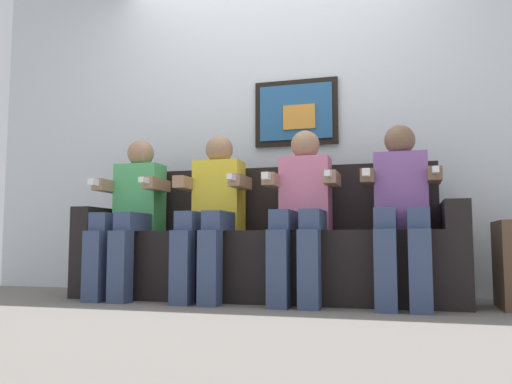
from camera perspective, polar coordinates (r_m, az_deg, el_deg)
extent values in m
plane|color=#66605B|center=(3.24, -0.74, -12.17)|extent=(6.43, 6.43, 0.00)
cube|color=silver|center=(4.06, 2.39, 7.65)|extent=(4.95, 0.05, 2.60)
cube|color=black|center=(4.01, 4.38, 8.59)|extent=(0.63, 0.03, 0.50)
cube|color=#26598C|center=(3.99, 4.33, 8.64)|extent=(0.55, 0.02, 0.42)
cube|color=orange|center=(3.96, 4.72, 8.12)|extent=(0.24, 0.02, 0.18)
cube|color=black|center=(3.50, 0.63, -7.97)|extent=(2.27, 0.58, 0.45)
cube|color=black|center=(3.72, 1.51, -0.89)|extent=(2.27, 0.14, 0.45)
cube|color=black|center=(3.99, -16.42, -6.22)|extent=(0.14, 0.58, 0.62)
cube|color=black|center=(3.39, 20.82, -6.27)|extent=(0.14, 0.58, 0.62)
cube|color=#4CB266|center=(3.84, -12.51, -0.67)|extent=(0.32, 0.20, 0.48)
sphere|color=#9E7556|center=(3.88, -12.41, 4.13)|extent=(0.19, 0.19, 0.19)
cube|color=#38476B|center=(3.70, -15.27, -3.23)|extent=(0.12, 0.40, 0.12)
cube|color=#38476B|center=(3.61, -12.82, -3.24)|extent=(0.12, 0.40, 0.12)
cube|color=#38476B|center=(3.53, -17.08, -7.71)|extent=(0.12, 0.12, 0.45)
cube|color=#38476B|center=(3.44, -14.53, -7.85)|extent=(0.12, 0.12, 0.45)
cube|color=#9E7556|center=(3.84, -15.84, 0.61)|extent=(0.08, 0.28, 0.08)
cube|color=#9E7556|center=(3.65, -10.75, 0.79)|extent=(0.08, 0.28, 0.08)
cube|color=white|center=(3.51, -11.92, 1.22)|extent=(0.04, 0.13, 0.04)
cube|color=white|center=(3.70, -17.13, 1.01)|extent=(0.04, 0.10, 0.04)
cube|color=yellow|center=(3.59, -4.05, -0.47)|extent=(0.32, 0.20, 0.48)
sphere|color=#9E7556|center=(3.64, -4.01, 4.65)|extent=(0.19, 0.19, 0.19)
cube|color=#38476B|center=(3.43, -6.62, -3.23)|extent=(0.12, 0.40, 0.12)
cube|color=#38476B|center=(3.36, -3.78, -3.21)|extent=(0.12, 0.40, 0.12)
cube|color=#38476B|center=(3.24, -8.04, -8.12)|extent=(0.12, 0.12, 0.45)
cube|color=#38476B|center=(3.18, -5.04, -8.21)|extent=(0.12, 0.12, 0.45)
cube|color=#9E7556|center=(3.56, -7.57, 0.90)|extent=(0.08, 0.28, 0.08)
cube|color=#9E7556|center=(3.43, -1.73, 1.10)|extent=(0.08, 0.28, 0.08)
cube|color=white|center=(3.28, -2.57, 1.58)|extent=(0.04, 0.13, 0.04)
cube|color=pink|center=(3.44, 5.42, -0.23)|extent=(0.32, 0.20, 0.48)
sphere|color=#9E7556|center=(3.48, 5.37, 5.11)|extent=(0.19, 0.19, 0.19)
cube|color=#38476B|center=(3.25, 3.24, -3.13)|extent=(0.12, 0.40, 0.12)
cube|color=#38476B|center=(3.21, 6.38, -3.08)|extent=(0.12, 0.40, 0.12)
cube|color=#38476B|center=(3.05, 2.44, -8.34)|extent=(0.12, 0.12, 0.45)
cube|color=#38476B|center=(3.02, 5.81, -8.35)|extent=(0.12, 0.12, 0.45)
cube|color=#9E7556|center=(3.37, 1.85, 1.22)|extent=(0.08, 0.28, 0.08)
cube|color=#9E7556|center=(3.30, 8.28, 1.42)|extent=(0.08, 0.28, 0.08)
cube|color=white|center=(3.14, 7.89, 1.93)|extent=(0.04, 0.13, 0.04)
cube|color=white|center=(3.21, 1.16, 1.71)|extent=(0.04, 0.10, 0.04)
cube|color=#8C59A5|center=(3.38, 15.48, 0.02)|extent=(0.32, 0.20, 0.48)
sphere|color=brown|center=(3.43, 15.34, 5.45)|extent=(0.19, 0.19, 0.19)
cube|color=#38476B|center=(3.17, 13.91, -2.93)|extent=(0.12, 0.40, 0.12)
cube|color=#38476B|center=(3.17, 17.17, -2.84)|extent=(0.12, 0.40, 0.12)
cube|color=#38476B|center=(2.97, 13.90, -8.27)|extent=(0.12, 0.12, 0.45)
cube|color=#38476B|center=(2.97, 17.41, -8.18)|extent=(0.12, 0.12, 0.45)
cube|color=brown|center=(3.28, 12.11, 1.52)|extent=(0.08, 0.28, 0.08)
cube|color=brown|center=(3.27, 18.76, 1.70)|extent=(0.08, 0.28, 0.08)
cube|color=white|center=(3.12, 18.90, 2.23)|extent=(0.04, 0.13, 0.04)
cube|color=white|center=(3.12, 11.91, 2.05)|extent=(0.04, 0.10, 0.04)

